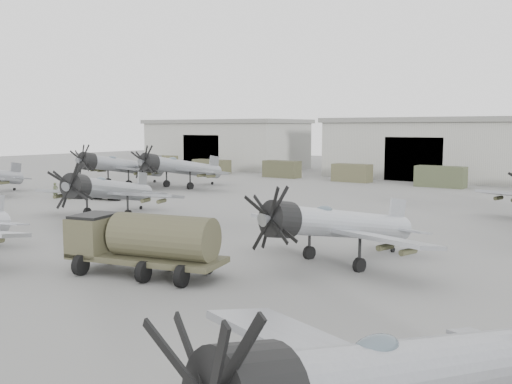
# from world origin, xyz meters

# --- Properties ---
(ground) EXTENTS (220.00, 220.00, 0.00)m
(ground) POSITION_xyz_m (0.00, 0.00, 0.00)
(ground) COLOR slate
(ground) RESTS_ON ground
(hangar_left) EXTENTS (29.00, 14.80, 8.70)m
(hangar_left) POSITION_xyz_m (-38.00, 61.96, 4.37)
(hangar_left) COLOR gray
(hangar_left) RESTS_ON ground
(hangar_center) EXTENTS (29.00, 14.80, 8.70)m
(hangar_center) POSITION_xyz_m (0.00, 61.96, 4.37)
(hangar_center) COLOR gray
(hangar_center) RESTS_ON ground
(support_truck_0) EXTENTS (5.72, 2.20, 2.53)m
(support_truck_0) POSITION_xyz_m (-42.47, 50.00, 1.26)
(support_truck_0) COLOR #44432C
(support_truck_0) RESTS_ON ground
(support_truck_1) EXTENTS (6.45, 2.20, 2.18)m
(support_truck_1) POSITION_xyz_m (-31.29, 50.00, 1.09)
(support_truck_1) COLOR #3C3B27
(support_truck_1) RESTS_ON ground
(support_truck_2) EXTENTS (5.53, 2.20, 2.46)m
(support_truck_2) POSITION_xyz_m (-17.84, 50.00, 1.23)
(support_truck_2) COLOR #393925
(support_truck_2) RESTS_ON ground
(support_truck_3) EXTENTS (5.21, 2.20, 2.40)m
(support_truck_3) POSITION_xyz_m (-6.53, 50.00, 1.20)
(support_truck_3) COLOR #43412C
(support_truck_3) RESTS_ON ground
(support_truck_4) EXTENTS (5.98, 2.20, 2.59)m
(support_truck_4) POSITION_xyz_m (5.43, 50.00, 1.29)
(support_truck_4) COLOR #393F29
(support_truck_4) RESTS_ON ground
(aircraft_near_2) EXTENTS (12.41, 11.17, 4.98)m
(aircraft_near_2) POSITION_xyz_m (23.74, -9.18, 2.26)
(aircraft_near_2) COLOR gray
(aircraft_near_2) RESTS_ON ground
(aircraft_mid_1) EXTENTS (12.72, 11.45, 5.08)m
(aircraft_mid_1) POSITION_xyz_m (-8.59, 10.11, 2.31)
(aircraft_mid_1) COLOR gray
(aircraft_mid_1) RESTS_ON ground
(aircraft_mid_2) EXTENTS (12.18, 10.97, 4.86)m
(aircraft_mid_2) POSITION_xyz_m (13.72, 6.73, 2.21)
(aircraft_mid_2) COLOR #9C9FA5
(aircraft_mid_2) RESTS_ON ground
(aircraft_far_0) EXTENTS (14.14, 12.73, 5.64)m
(aircraft_far_0) POSITION_xyz_m (-19.91, 30.18, 2.56)
(aircraft_far_0) COLOR gray
(aircraft_far_0) RESTS_ON ground
(aircraft_extra_146) EXTENTS (14.14, 12.73, 5.64)m
(aircraft_extra_146) POSITION_xyz_m (-27.89, 27.75, 2.56)
(aircraft_extra_146) COLOR gray
(aircraft_extra_146) RESTS_ON ground
(fuel_tanker) EXTENTS (8.38, 4.99, 3.08)m
(fuel_tanker) POSITION_xyz_m (7.04, -0.42, 1.77)
(fuel_tanker) COLOR #3A3826
(fuel_tanker) RESTS_ON ground
(tug_trailer) EXTENTS (6.35, 1.99, 1.26)m
(tug_trailer) POSITION_xyz_m (-20.44, 17.57, 0.47)
(tug_trailer) COLOR #494630
(tug_trailer) RESTS_ON ground
(ground_crew) EXTENTS (0.49, 0.65, 1.63)m
(ground_crew) POSITION_xyz_m (-23.26, 15.62, 0.81)
(ground_crew) COLOR #3D432B
(ground_crew) RESTS_ON ground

